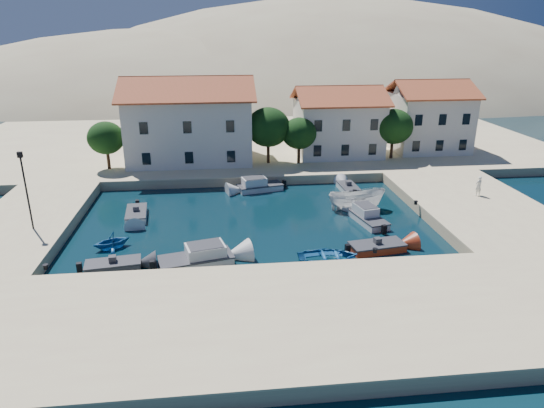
{
  "coord_description": "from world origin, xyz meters",
  "views": [
    {
      "loc": [
        -2.64,
        -29.1,
        16.02
      ],
      "look_at": [
        1.58,
        8.81,
        2.0
      ],
      "focal_mm": 32.0,
      "sensor_mm": 36.0,
      "label": 1
    }
  ],
  "objects": [
    {
      "name": "motorboat_white_west",
      "position": [
        -10.21,
        12.17,
        0.29
      ],
      "size": [
        2.15,
        4.14,
        1.25
      ],
      "rotation": [
        0.0,
        0.0,
        -1.47
      ],
      "color": "silver",
      "rests_on": "ground"
    },
    {
      "name": "rowboat_west",
      "position": [
        -11.13,
        5.84,
        0.0
      ],
      "size": [
        3.5,
        3.33,
        1.44
      ],
      "primitive_type": "imported",
      "rotation": [
        0.0,
        0.0,
        -1.11
      ],
      "color": "#1C5B9A",
      "rests_on": "ground"
    },
    {
      "name": "pedestrian",
      "position": [
        21.45,
        11.74,
        1.93
      ],
      "size": [
        0.76,
        0.59,
        1.85
      ],
      "primitive_type": "imported",
      "rotation": [
        0.0,
        0.0,
        3.38
      ],
      "color": "silver",
      "rests_on": "quay_east"
    },
    {
      "name": "hills",
      "position": [
        20.64,
        123.62,
        -23.4
      ],
      "size": [
        254.0,
        176.0,
        99.0
      ],
      "color": "tan",
      "rests_on": "ground"
    },
    {
      "name": "quay_west",
      "position": [
        -19.0,
        10.0,
        0.5
      ],
      "size": [
        8.0,
        20.0,
        1.0
      ],
      "primitive_type": "cube",
      "color": "#C6B087",
      "rests_on": "ground"
    },
    {
      "name": "cabin_cruiser_north",
      "position": [
        1.41,
        18.52,
        0.48
      ],
      "size": [
        4.92,
        2.97,
        1.6
      ],
      "rotation": [
        0.0,
        0.0,
        3.38
      ],
      "color": "silver",
      "rests_on": "ground"
    },
    {
      "name": "trees",
      "position": [
        4.51,
        25.46,
        4.84
      ],
      "size": [
        37.3,
        5.3,
        6.45
      ],
      "color": "#382314",
      "rests_on": "quay_north"
    },
    {
      "name": "boat_east",
      "position": [
        9.83,
        11.98,
        0.0
      ],
      "size": [
        5.39,
        2.12,
        2.07
      ],
      "primitive_type": "imported",
      "rotation": [
        0.0,
        0.0,
        1.59
      ],
      "color": "silver",
      "rests_on": "ground"
    },
    {
      "name": "rowboat_south",
      "position": [
        4.92,
        1.94,
        0.0
      ],
      "size": [
        4.45,
        3.21,
        0.91
      ],
      "primitive_type": "imported",
      "rotation": [
        0.0,
        0.0,
        1.55
      ],
      "color": "#1C5B9A",
      "rests_on": "ground"
    },
    {
      "name": "motorboat_grey_sw",
      "position": [
        -10.33,
        2.19,
        0.29
      ],
      "size": [
        3.98,
        2.18,
        1.25
      ],
      "rotation": [
        0.0,
        0.0,
        0.14
      ],
      "color": "#36363B",
      "rests_on": "ground"
    },
    {
      "name": "ground",
      "position": [
        0.0,
        0.0,
        0.0
      ],
      "size": [
        400.0,
        400.0,
        0.0
      ],
      "primitive_type": "plane",
      "color": "black",
      "rests_on": "ground"
    },
    {
      "name": "motorboat_red_se",
      "position": [
        8.96,
        3.12,
        0.29
      ],
      "size": [
        4.36,
        2.45,
        1.25
      ],
      "rotation": [
        0.0,
        0.0,
        0.15
      ],
      "color": "maroon",
      "rests_on": "ground"
    },
    {
      "name": "bollards",
      "position": [
        2.8,
        3.87,
        1.15
      ],
      "size": [
        29.36,
        9.56,
        0.3
      ],
      "color": "black",
      "rests_on": "ground"
    },
    {
      "name": "quay_east",
      "position": [
        20.5,
        10.0,
        0.5
      ],
      "size": [
        11.0,
        20.0,
        1.0
      ],
      "primitive_type": "cube",
      "color": "#C6B087",
      "rests_on": "ground"
    },
    {
      "name": "quay_south",
      "position": [
        0.0,
        -6.0,
        0.5
      ],
      "size": [
        52.0,
        12.0,
        1.0
      ],
      "primitive_type": "cube",
      "color": "#C6B087",
      "rests_on": "ground"
    },
    {
      "name": "building_right",
      "position": [
        24.0,
        30.0,
        5.47
      ],
      "size": [
        9.45,
        8.4,
        8.8
      ],
      "color": "silver",
      "rests_on": "quay_north"
    },
    {
      "name": "cabin_cruiser_south",
      "position": [
        -4.61,
        2.37,
        0.48
      ],
      "size": [
        5.6,
        3.4,
        1.6
      ],
      "rotation": [
        0.0,
        0.0,
        0.24
      ],
      "color": "silver",
      "rests_on": "ground"
    },
    {
      "name": "lamppost",
      "position": [
        -17.5,
        8.0,
        4.75
      ],
      "size": [
        0.35,
        0.25,
        6.22
      ],
      "color": "black",
      "rests_on": "quay_west"
    },
    {
      "name": "building_mid",
      "position": [
        12.0,
        29.0,
        5.22
      ],
      "size": [
        10.5,
        8.4,
        8.3
      ],
      "color": "silver",
      "rests_on": "quay_north"
    },
    {
      "name": "quay_north",
      "position": [
        2.0,
        38.0,
        0.5
      ],
      "size": [
        80.0,
        36.0,
        1.0
      ],
      "primitive_type": "cube",
      "color": "#C6B087",
      "rests_on": "ground"
    },
    {
      "name": "cabin_cruiser_east",
      "position": [
        9.96,
        8.6,
        0.48
      ],
      "size": [
        2.66,
        4.7,
        1.6
      ],
      "rotation": [
        0.0,
        0.0,
        1.78
      ],
      "color": "silver",
      "rests_on": "ground"
    },
    {
      "name": "motorboat_white_ne",
      "position": [
        10.46,
        17.25,
        0.3
      ],
      "size": [
        1.82,
        3.62,
        1.25
      ],
      "rotation": [
        0.0,
        0.0,
        1.61
      ],
      "color": "silver",
      "rests_on": "ground"
    },
    {
      "name": "building_left",
      "position": [
        -6.0,
        28.0,
        5.94
      ],
      "size": [
        14.7,
        9.45,
        9.7
      ],
      "color": "silver",
      "rests_on": "quay_north"
    }
  ]
}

